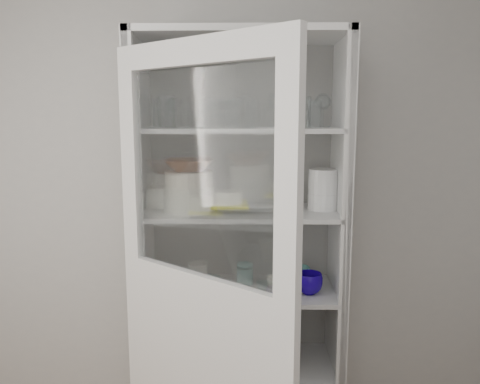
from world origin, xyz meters
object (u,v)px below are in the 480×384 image
at_px(pantry_cabinet, 240,268).
at_px(goblet_3, 323,109).
at_px(yellow_trivet, 228,205).
at_px(white_canister, 198,275).
at_px(mug_teal, 300,276).
at_px(white_ramekin, 228,197).
at_px(plate_stack_back, 162,196).
at_px(measuring_cups, 224,291).
at_px(goblet_0, 206,112).
at_px(plate_stack_front, 189,198).
at_px(teal_jar, 245,274).
at_px(mug_blue, 309,283).
at_px(glass_platter, 228,208).
at_px(grey_bowl_stack, 324,189).
at_px(cream_bowl, 189,178).
at_px(goblet_2, 275,109).
at_px(cupboard_door, 201,329).
at_px(terracotta_bowl, 189,165).
at_px(cream_dish, 226,357).
at_px(mug_white, 277,287).
at_px(tin_box, 248,357).
at_px(goblet_1, 246,110).

height_order(pantry_cabinet, goblet_3, pantry_cabinet).
xyz_separation_m(yellow_trivet, white_canister, (-0.16, 0.02, -0.37)).
bearing_deg(mug_teal, white_ramekin, 169.54).
bearing_deg(plate_stack_back, measuring_cups, -33.19).
height_order(goblet_0, plate_stack_front, goblet_0).
bearing_deg(plate_stack_front, goblet_0, 67.49).
xyz_separation_m(yellow_trivet, teal_jar, (0.08, 0.06, -0.38)).
bearing_deg(plate_stack_front, mug_blue, -3.05).
bearing_deg(glass_platter, mug_blue, -10.09).
bearing_deg(grey_bowl_stack, glass_platter, -177.20).
distance_m(plate_stack_back, cream_bowl, 0.26).
xyz_separation_m(measuring_cups, white_canister, (-0.14, 0.12, 0.04)).
bearing_deg(goblet_2, teal_jar, -156.31).
bearing_deg(goblet_2, grey_bowl_stack, -23.28).
bearing_deg(white_ramekin, white_canister, 172.05).
bearing_deg(white_ramekin, cream_bowl, -168.03).
xyz_separation_m(goblet_3, plate_stack_front, (-0.65, -0.15, -0.43)).
height_order(cupboard_door, terracotta_bowl, cupboard_door).
bearing_deg(mug_blue, cream_dish, 152.59).
xyz_separation_m(cupboard_door, teal_jar, (0.17, 0.55, 0.04)).
bearing_deg(terracotta_bowl, measuring_cups, -17.58).
xyz_separation_m(plate_stack_back, mug_blue, (0.75, -0.20, -0.40)).
relative_size(goblet_2, terracotta_bowl, 0.77).
xyz_separation_m(goblet_3, glass_platter, (-0.47, -0.11, -0.48)).
relative_size(terracotta_bowl, mug_white, 2.26).
xyz_separation_m(goblet_2, cream_dish, (-0.24, -0.15, -1.26)).
xyz_separation_m(pantry_cabinet, mug_white, (0.18, -0.19, -0.03)).
height_order(yellow_trivet, cream_dish, yellow_trivet).
height_order(goblet_0, tin_box, goblet_0).
xyz_separation_m(goblet_2, grey_bowl_stack, (0.24, -0.10, -0.39)).
distance_m(glass_platter, mug_teal, 0.52).
bearing_deg(cream_dish, cupboard_door, -99.32).
height_order(plate_stack_back, tin_box, plate_stack_back).
height_order(white_ramekin, tin_box, white_ramekin).
relative_size(mug_white, measuring_cups, 1.10).
height_order(goblet_0, measuring_cups, goblet_0).
xyz_separation_m(cream_bowl, mug_teal, (0.55, 0.09, -0.51)).
height_order(cream_bowl, terracotta_bowl, terracotta_bowl).
xyz_separation_m(goblet_2, white_ramekin, (-0.23, -0.12, -0.43)).
distance_m(goblet_1, white_ramekin, 0.44).
height_order(cream_bowl, tin_box, cream_bowl).
bearing_deg(mug_white, goblet_3, 46.54).
bearing_deg(grey_bowl_stack, terracotta_bowl, -174.55).
distance_m(goblet_2, measuring_cups, 0.93).
xyz_separation_m(goblet_0, yellow_trivet, (0.12, -0.13, -0.45)).
xyz_separation_m(cream_bowl, tin_box, (0.28, 0.02, -0.93)).
height_order(glass_platter, cream_dish, glass_platter).
distance_m(cupboard_door, yellow_trivet, 0.65).
xyz_separation_m(goblet_0, cream_bowl, (-0.07, -0.17, -0.32)).
distance_m(cream_bowl, grey_bowl_stack, 0.66).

